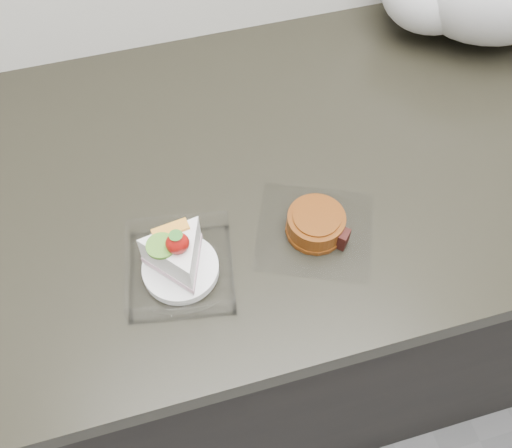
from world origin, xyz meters
The scene contains 3 objects.
counter centered at (0.00, 1.69, 0.45)m, with size 2.04×0.64×0.90m.
cake_tray centered at (-0.21, 1.54, 0.93)m, with size 0.16×0.16×0.11m.
mooncake_wrap centered at (-0.02, 1.55, 0.91)m, with size 0.20×0.20×0.04m.
Camera 1 is at (-0.22, 1.16, 1.57)m, focal length 40.00 mm.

